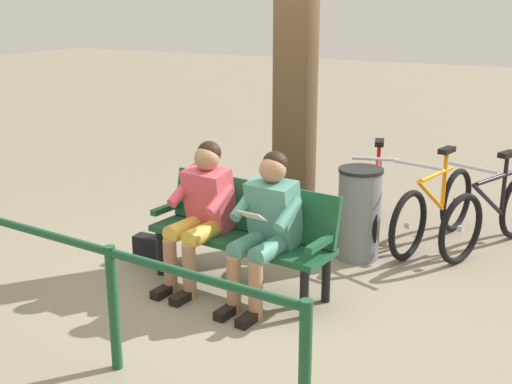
{
  "coord_description": "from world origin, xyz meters",
  "views": [
    {
      "loc": [
        -2.28,
        4.31,
        2.32
      ],
      "look_at": [
        0.14,
        -0.36,
        0.75
      ],
      "focal_mm": 45.85,
      "sensor_mm": 36.0,
      "label": 1
    }
  ],
  "objects_px": {
    "person_companion": "(202,207)",
    "tree_trunk": "(295,80)",
    "litter_bin": "(359,214)",
    "bench": "(245,227)",
    "bicycle_orange": "(376,200)",
    "person_reading": "(266,222)",
    "bicycle_purple": "(491,214)",
    "bicycle_red": "(434,209)",
    "handbag": "(150,249)"
  },
  "relations": [
    {
      "from": "bench",
      "to": "litter_bin",
      "type": "height_order",
      "value": "bench"
    },
    {
      "from": "tree_trunk",
      "to": "bicycle_red",
      "type": "xyz_separation_m",
      "value": [
        -1.16,
        -0.72,
        -1.25
      ]
    },
    {
      "from": "person_reading",
      "to": "person_companion",
      "type": "xyz_separation_m",
      "value": [
        0.64,
        -0.08,
        -0.0
      ]
    },
    {
      "from": "person_reading",
      "to": "litter_bin",
      "type": "distance_m",
      "value": 1.27
    },
    {
      "from": "person_companion",
      "to": "tree_trunk",
      "type": "height_order",
      "value": "tree_trunk"
    },
    {
      "from": "person_reading",
      "to": "handbag",
      "type": "distance_m",
      "value": 1.43
    },
    {
      "from": "bicycle_purple",
      "to": "bicycle_red",
      "type": "xyz_separation_m",
      "value": [
        0.52,
        0.1,
        0.0
      ]
    },
    {
      "from": "bench",
      "to": "person_reading",
      "type": "distance_m",
      "value": 0.39
    },
    {
      "from": "bench",
      "to": "handbag",
      "type": "xyz_separation_m",
      "value": [
        1.0,
        -0.04,
        -0.39
      ]
    },
    {
      "from": "person_companion",
      "to": "bicycle_red",
      "type": "bearing_deg",
      "value": -123.44
    },
    {
      "from": "tree_trunk",
      "to": "bicycle_purple",
      "type": "distance_m",
      "value": 2.25
    },
    {
      "from": "bench",
      "to": "bicycle_purple",
      "type": "distance_m",
      "value": 2.45
    },
    {
      "from": "bench",
      "to": "tree_trunk",
      "type": "relative_size",
      "value": 0.51
    },
    {
      "from": "bench",
      "to": "bicycle_orange",
      "type": "bearing_deg",
      "value": -102.3
    },
    {
      "from": "bicycle_orange",
      "to": "bicycle_purple",
      "type": "bearing_deg",
      "value": 77.42
    },
    {
      "from": "litter_bin",
      "to": "bicycle_orange",
      "type": "bearing_deg",
      "value": -85.47
    },
    {
      "from": "bicycle_red",
      "to": "bicycle_orange",
      "type": "xyz_separation_m",
      "value": [
        0.59,
        -0.04,
        0.0
      ]
    },
    {
      "from": "bench",
      "to": "bicycle_orange",
      "type": "xyz_separation_m",
      "value": [
        -0.59,
        -1.7,
        -0.15
      ]
    },
    {
      "from": "person_companion",
      "to": "bicycle_orange",
      "type": "relative_size",
      "value": 0.74
    },
    {
      "from": "person_companion",
      "to": "tree_trunk",
      "type": "relative_size",
      "value": 0.37
    },
    {
      "from": "person_companion",
      "to": "litter_bin",
      "type": "relative_size",
      "value": 1.41
    },
    {
      "from": "bench",
      "to": "handbag",
      "type": "distance_m",
      "value": 1.08
    },
    {
      "from": "litter_bin",
      "to": "bicycle_purple",
      "type": "bearing_deg",
      "value": -143.76
    },
    {
      "from": "litter_bin",
      "to": "bicycle_purple",
      "type": "xyz_separation_m",
      "value": [
        -1.05,
        -0.77,
        -0.07
      ]
    },
    {
      "from": "handbag",
      "to": "tree_trunk",
      "type": "relative_size",
      "value": 0.09
    },
    {
      "from": "person_companion",
      "to": "litter_bin",
      "type": "bearing_deg",
      "value": -124.34
    },
    {
      "from": "bicycle_red",
      "to": "bicycle_orange",
      "type": "height_order",
      "value": "same"
    },
    {
      "from": "person_reading",
      "to": "bicycle_purple",
      "type": "distance_m",
      "value": 2.43
    },
    {
      "from": "bicycle_red",
      "to": "person_reading",
      "type": "bearing_deg",
      "value": -12.06
    },
    {
      "from": "person_reading",
      "to": "bicycle_red",
      "type": "relative_size",
      "value": 0.73
    },
    {
      "from": "bicycle_purple",
      "to": "bicycle_red",
      "type": "relative_size",
      "value": 0.96
    },
    {
      "from": "handbag",
      "to": "bicycle_orange",
      "type": "relative_size",
      "value": 0.18
    },
    {
      "from": "bench",
      "to": "handbag",
      "type": "bearing_deg",
      "value": 4.62
    },
    {
      "from": "bicycle_purple",
      "to": "handbag",
      "type": "bearing_deg",
      "value": -35.82
    },
    {
      "from": "tree_trunk",
      "to": "litter_bin",
      "type": "distance_m",
      "value": 1.34
    },
    {
      "from": "litter_bin",
      "to": "bench",
      "type": "bearing_deg",
      "value": 56.99
    },
    {
      "from": "bicycle_orange",
      "to": "person_companion",
      "type": "bearing_deg",
      "value": -42.87
    },
    {
      "from": "bicycle_red",
      "to": "bicycle_purple",
      "type": "bearing_deg",
      "value": 114.67
    },
    {
      "from": "person_companion",
      "to": "handbag",
      "type": "height_order",
      "value": "person_companion"
    },
    {
      "from": "person_reading",
      "to": "bicycle_purple",
      "type": "bearing_deg",
      "value": -118.46
    },
    {
      "from": "bicycle_red",
      "to": "tree_trunk",
      "type": "bearing_deg",
      "value": -44.9
    },
    {
      "from": "bench",
      "to": "bicycle_red",
      "type": "xyz_separation_m",
      "value": [
        -1.18,
        -1.66,
        -0.15
      ]
    },
    {
      "from": "person_reading",
      "to": "litter_bin",
      "type": "relative_size",
      "value": 1.41
    },
    {
      "from": "bench",
      "to": "bicycle_purple",
      "type": "bearing_deg",
      "value": -126.97
    },
    {
      "from": "person_reading",
      "to": "bicycle_red",
      "type": "xyz_separation_m",
      "value": [
        -0.88,
        -1.86,
        -0.31
      ]
    },
    {
      "from": "bench",
      "to": "litter_bin",
      "type": "bearing_deg",
      "value": -116.12
    },
    {
      "from": "person_companion",
      "to": "tree_trunk",
      "type": "xyz_separation_m",
      "value": [
        -0.35,
        -1.06,
        0.95
      ]
    },
    {
      "from": "handbag",
      "to": "bicycle_orange",
      "type": "height_order",
      "value": "bicycle_orange"
    },
    {
      "from": "person_companion",
      "to": "handbag",
      "type": "bearing_deg",
      "value": -6.94
    },
    {
      "from": "tree_trunk",
      "to": "bicycle_orange",
      "type": "xyz_separation_m",
      "value": [
        -0.58,
        -0.76,
        -1.25
      ]
    }
  ]
}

